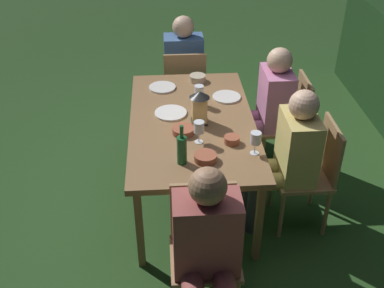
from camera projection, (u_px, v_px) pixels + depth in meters
name	position (u px, v px, depth m)	size (l,w,h in m)	color
ground_plane	(192.00, 194.00, 4.09)	(16.00, 16.00, 0.00)	#26471E
dining_table	(192.00, 126.00, 3.72)	(1.67, 0.96, 0.73)	olive
chair_side_right_a	(288.00, 119.00, 4.19)	(0.42, 0.40, 0.87)	#9E7A51
person_in_pink	(268.00, 105.00, 4.09)	(0.38, 0.47, 1.15)	#C675A3
chair_head_near	(185.00, 86.00, 4.73)	(0.40, 0.42, 0.87)	#9E7A51
person_in_blue	(183.00, 64.00, 4.81)	(0.48, 0.38, 1.15)	#426699
chair_side_right_b	(312.00, 170.00, 3.56)	(0.42, 0.40, 0.87)	#9E7A51
person_in_mustard	(288.00, 154.00, 3.47)	(0.38, 0.47, 1.15)	tan
chair_head_far	(204.00, 244.00, 2.92)	(0.40, 0.42, 0.87)	#9E7A51
person_in_rust	(208.00, 250.00, 2.68)	(0.48, 0.38, 1.15)	#9E4C47
lantern_centerpiece	(199.00, 105.00, 3.58)	(0.15, 0.15, 0.27)	black
green_bottle_on_table	(182.00, 149.00, 3.16)	(0.07, 0.07, 0.29)	#1E5B2D
wine_glass_a	(199.00, 92.00, 3.84)	(0.08, 0.08, 0.17)	silver
wine_glass_b	(199.00, 128.00, 3.37)	(0.08, 0.08, 0.17)	silver
wine_glass_c	(256.00, 139.00, 3.25)	(0.08, 0.08, 0.17)	silver
plate_a	(162.00, 87.00, 4.15)	(0.23, 0.23, 0.01)	silver
plate_b	(227.00, 97.00, 4.00)	(0.24, 0.24, 0.01)	silver
plate_c	(171.00, 113.00, 3.77)	(0.25, 0.25, 0.01)	white
bowl_olives	(183.00, 130.00, 3.52)	(0.17, 0.17, 0.05)	#9E5138
bowl_bread	(232.00, 140.00, 3.41)	(0.11, 0.11, 0.05)	#9E5138
bowl_salad	(205.00, 157.00, 3.23)	(0.16, 0.16, 0.05)	#9E5138
bowl_dip	(198.00, 78.00, 4.25)	(0.14, 0.14, 0.06)	#BCAD8E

